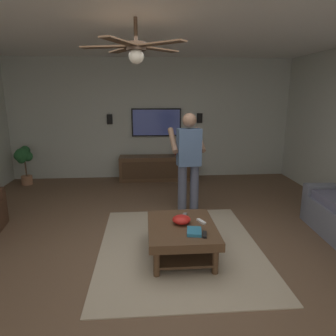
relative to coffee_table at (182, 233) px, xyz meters
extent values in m
plane|color=brown|center=(0.05, 0.25, -0.30)|extent=(8.76, 8.76, 0.00)
cube|color=#B2B7AD|center=(3.75, 0.25, 1.06)|extent=(0.10, 6.57, 2.70)
cube|color=white|center=(0.05, 0.25, 2.46)|extent=(7.50, 6.57, 0.10)
cube|color=tan|center=(0.20, 0.00, -0.29)|extent=(2.46, 2.02, 0.01)
cube|color=slate|center=(0.90, -2.43, -0.01)|extent=(0.23, 0.85, 0.58)
cube|color=#513823|center=(0.00, 0.00, 0.05)|extent=(1.00, 0.80, 0.10)
cylinder|color=#513823|center=(0.42, -0.32, -0.15)|extent=(0.07, 0.07, 0.30)
cylinder|color=#513823|center=(0.42, 0.32, -0.15)|extent=(0.07, 0.07, 0.30)
cylinder|color=#513823|center=(-0.42, -0.32, -0.15)|extent=(0.07, 0.07, 0.30)
cylinder|color=#513823|center=(-0.42, 0.32, -0.15)|extent=(0.07, 0.07, 0.30)
cube|color=#452F1E|center=(0.00, 0.00, -0.20)|extent=(0.88, 0.68, 0.03)
cube|color=#513823|center=(3.42, 0.15, -0.02)|extent=(0.44, 1.70, 0.55)
cube|color=#412C1C|center=(3.19, 0.15, -0.02)|extent=(0.01, 1.56, 0.39)
cube|color=black|center=(3.66, 0.15, 0.99)|extent=(0.05, 1.12, 0.63)
cube|color=#4B5DBE|center=(3.63, 0.15, 0.99)|extent=(0.01, 1.06, 0.57)
cylinder|color=#4C5166|center=(1.32, -0.36, 0.11)|extent=(0.14, 0.14, 0.82)
cylinder|color=#4C5166|center=(1.30, -0.17, 0.11)|extent=(0.14, 0.14, 0.82)
cube|color=slate|center=(1.31, -0.27, 0.81)|extent=(0.26, 0.38, 0.58)
sphere|color=#997056|center=(1.31, -0.27, 1.23)|extent=(0.22, 0.22, 0.22)
cylinder|color=#997056|center=(1.52, -0.47, 0.90)|extent=(0.48, 0.14, 0.37)
cylinder|color=#997056|center=(1.47, -0.03, 0.90)|extent=(0.48, 0.14, 0.37)
cube|color=white|center=(1.69, -0.23, 0.80)|extent=(0.05, 0.05, 0.16)
cylinder|color=#9E6B4C|center=(3.25, 2.99, -0.20)|extent=(0.23, 0.23, 0.19)
cylinder|color=brown|center=(3.25, 2.99, 0.05)|extent=(0.03, 0.03, 0.31)
sphere|color=#235B2D|center=(3.16, 3.02, 0.28)|extent=(0.18, 0.18, 0.18)
sphere|color=#235B2D|center=(3.21, 3.03, 0.37)|extent=(0.28, 0.28, 0.28)
sphere|color=#235B2D|center=(3.26, 2.93, 0.33)|extent=(0.22, 0.22, 0.22)
sphere|color=#235B2D|center=(3.31, 2.99, 0.44)|extent=(0.21, 0.21, 0.21)
sphere|color=#235B2D|center=(3.16, 3.06, 0.36)|extent=(0.22, 0.22, 0.22)
ellipsoid|color=red|center=(0.05, 0.00, 0.15)|extent=(0.22, 0.22, 0.10)
cube|color=white|center=(0.06, -0.25, 0.12)|extent=(0.16, 0.10, 0.02)
cube|color=black|center=(-0.29, -0.22, 0.12)|extent=(0.16, 0.07, 0.02)
cube|color=slate|center=(0.26, -0.06, 0.12)|extent=(0.16, 0.10, 0.02)
cube|color=teal|center=(-0.22, -0.11, 0.12)|extent=(0.24, 0.19, 0.04)
sphere|color=red|center=(3.41, -0.33, 0.36)|extent=(0.22, 0.22, 0.22)
cube|color=black|center=(3.67, -0.85, 1.08)|extent=(0.06, 0.12, 0.22)
cube|color=black|center=(3.67, 1.20, 1.07)|extent=(0.06, 0.12, 0.22)
cylinder|color=#4C3828|center=(0.04, 0.49, 2.25)|extent=(0.04, 0.04, 0.28)
cylinder|color=#4C3828|center=(0.04, 0.49, 2.11)|extent=(0.20, 0.20, 0.08)
sphere|color=silver|center=(0.04, 0.49, 2.01)|extent=(0.16, 0.16, 0.16)
cube|color=brown|center=(0.32, 0.64, 2.11)|extent=(0.55, 0.37, 0.02)
cube|color=brown|center=(0.11, 0.80, 2.11)|extent=(0.25, 0.57, 0.02)
cube|color=brown|center=(-0.25, 0.63, 2.11)|extent=(0.56, 0.35, 0.02)
cube|color=brown|center=(-0.17, 0.25, 2.11)|extent=(0.46, 0.50, 0.02)
cube|color=brown|center=(0.25, 0.26, 2.11)|extent=(0.46, 0.50, 0.02)
camera|label=1|loc=(-3.35, 0.42, 1.63)|focal=32.66mm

